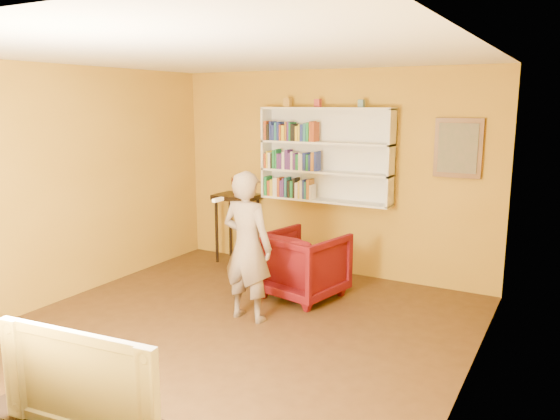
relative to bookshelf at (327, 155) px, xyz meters
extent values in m
cube|color=#402914|center=(0.00, -2.41, -1.65)|extent=(5.30, 5.80, 0.12)
cube|color=#B08220|center=(0.00, 0.11, -0.24)|extent=(5.30, 0.04, 2.70)
cube|color=#B08220|center=(-2.27, -2.41, -0.24)|extent=(0.04, 5.80, 2.70)
cube|color=#B08220|center=(2.27, -2.41, -0.24)|extent=(0.04, 5.80, 2.70)
cube|color=white|center=(0.00, -2.41, 1.14)|extent=(5.30, 5.80, 0.06)
cube|color=white|center=(0.00, 0.07, 0.01)|extent=(1.80, 0.03, 1.20)
cube|color=white|center=(-0.89, -0.06, 0.01)|extent=(0.03, 0.28, 1.20)
cube|color=white|center=(0.89, -0.06, 0.01)|extent=(0.03, 0.28, 1.20)
cube|color=white|center=(0.00, -0.06, -0.59)|extent=(1.80, 0.28, 0.03)
cube|color=white|center=(0.00, -0.06, -0.21)|extent=(1.80, 0.28, 0.03)
cube|color=white|center=(0.00, -0.06, 0.17)|extent=(1.80, 0.28, 0.03)
cube|color=white|center=(0.00, -0.06, 0.61)|extent=(1.80, 0.28, 0.03)
cube|color=#1B7C42|center=(-0.84, -0.11, -0.45)|extent=(0.04, 0.16, 0.26)
cube|color=#A0441D|center=(-0.79, -0.11, -0.48)|extent=(0.04, 0.16, 0.21)
cube|color=gold|center=(-0.75, -0.11, -0.47)|extent=(0.04, 0.16, 0.22)
cube|color=white|center=(-0.71, -0.10, -0.45)|extent=(0.03, 0.19, 0.25)
cube|color=white|center=(-0.67, -0.10, -0.45)|extent=(0.03, 0.18, 0.26)
cube|color=#A0441D|center=(-0.64, -0.11, -0.45)|extent=(0.04, 0.15, 0.25)
cube|color=#4D297B|center=(-0.60, -0.10, -0.47)|extent=(0.03, 0.18, 0.22)
cube|color=#4D297B|center=(-0.57, -0.10, -0.45)|extent=(0.03, 0.18, 0.25)
cube|color=#216D7B|center=(-0.53, -0.12, -0.45)|extent=(0.04, 0.14, 0.27)
cube|color=black|center=(-0.48, -0.10, -0.47)|extent=(0.04, 0.18, 0.23)
cube|color=#1B7C42|center=(-0.44, -0.12, -0.47)|extent=(0.04, 0.15, 0.23)
cube|color=black|center=(-0.40, -0.11, -0.45)|extent=(0.03, 0.17, 0.27)
cube|color=white|center=(-0.36, -0.11, -0.47)|extent=(0.04, 0.16, 0.21)
cube|color=gold|center=(-0.33, -0.11, -0.46)|extent=(0.02, 0.17, 0.23)
cube|color=white|center=(-0.29, -0.09, -0.46)|extent=(0.03, 0.19, 0.25)
cube|color=navy|center=(-0.26, -0.12, -0.45)|extent=(0.03, 0.15, 0.26)
cube|color=#216D7B|center=(-0.23, -0.10, -0.46)|extent=(0.03, 0.18, 0.23)
cube|color=#AF6D23|center=(-0.19, -0.10, -0.45)|extent=(0.04, 0.17, 0.26)
cube|color=white|center=(-0.15, -0.11, -0.48)|extent=(0.03, 0.16, 0.19)
cube|color=#A0441D|center=(-0.84, -0.12, -0.10)|extent=(0.03, 0.15, 0.20)
cube|color=gold|center=(-0.81, -0.11, -0.08)|extent=(0.02, 0.16, 0.23)
cube|color=white|center=(-0.78, -0.10, -0.09)|extent=(0.04, 0.18, 0.21)
cube|color=black|center=(-0.74, -0.11, -0.10)|extent=(0.03, 0.16, 0.20)
cube|color=#1B7C42|center=(-0.71, -0.10, -0.08)|extent=(0.04, 0.19, 0.25)
cube|color=#1B7C42|center=(-0.68, -0.12, -0.07)|extent=(0.02, 0.14, 0.26)
cube|color=#4D297B|center=(-0.64, -0.11, -0.10)|extent=(0.03, 0.16, 0.21)
cube|color=#4D297B|center=(-0.61, -0.12, -0.10)|extent=(0.04, 0.15, 0.21)
cube|color=white|center=(-0.56, -0.10, -0.08)|extent=(0.04, 0.17, 0.23)
cube|color=#4D297B|center=(-0.52, -0.11, -0.07)|extent=(0.04, 0.16, 0.26)
cube|color=#4D297B|center=(-0.47, -0.10, -0.09)|extent=(0.04, 0.18, 0.22)
cube|color=white|center=(-0.43, -0.10, -0.08)|extent=(0.03, 0.18, 0.24)
cube|color=#4D297B|center=(-0.40, -0.10, -0.09)|extent=(0.04, 0.19, 0.22)
cube|color=#1B7C42|center=(-0.35, -0.10, -0.10)|extent=(0.04, 0.19, 0.21)
cube|color=white|center=(-0.32, -0.10, -0.08)|extent=(0.02, 0.18, 0.23)
cube|color=white|center=(-0.29, -0.10, -0.09)|extent=(0.03, 0.17, 0.22)
cube|color=navy|center=(-0.25, -0.10, -0.08)|extent=(0.04, 0.18, 0.23)
cube|color=#1B7C42|center=(-0.21, -0.10, -0.09)|extent=(0.03, 0.19, 0.21)
cube|color=navy|center=(-0.17, -0.10, -0.09)|extent=(0.03, 0.18, 0.21)
cube|color=#AF6D23|center=(-0.13, -0.10, -0.08)|extent=(0.04, 0.17, 0.24)
cube|color=navy|center=(-0.09, -0.11, -0.07)|extent=(0.03, 0.15, 0.26)
cube|color=#A0441D|center=(-0.84, -0.11, 0.31)|extent=(0.04, 0.16, 0.26)
cube|color=black|center=(-0.80, -0.11, 0.29)|extent=(0.04, 0.16, 0.21)
cube|color=navy|center=(-0.76, -0.11, 0.31)|extent=(0.02, 0.16, 0.25)
cube|color=navy|center=(-0.72, -0.12, 0.28)|extent=(0.04, 0.14, 0.20)
cube|color=#216D7B|center=(-0.68, -0.12, 0.30)|extent=(0.03, 0.15, 0.24)
cube|color=navy|center=(-0.64, -0.11, 0.30)|extent=(0.03, 0.16, 0.25)
cube|color=#A0441D|center=(-0.61, -0.10, 0.29)|extent=(0.02, 0.18, 0.21)
cube|color=gold|center=(-0.57, -0.12, 0.28)|extent=(0.04, 0.14, 0.20)
cube|color=#AF6D23|center=(-0.53, -0.10, 0.31)|extent=(0.02, 0.18, 0.25)
cube|color=#4D297B|center=(-0.49, -0.10, 0.31)|extent=(0.03, 0.17, 0.25)
cube|color=#1B7C42|center=(-0.47, -0.10, 0.30)|extent=(0.02, 0.18, 0.24)
cube|color=black|center=(-0.43, -0.10, 0.29)|extent=(0.03, 0.18, 0.22)
cube|color=black|center=(-0.40, -0.11, 0.28)|extent=(0.03, 0.15, 0.21)
cube|color=gold|center=(-0.37, -0.10, 0.28)|extent=(0.04, 0.17, 0.20)
cube|color=gold|center=(-0.33, -0.10, 0.29)|extent=(0.02, 0.19, 0.22)
cube|color=navy|center=(-0.29, -0.11, 0.29)|extent=(0.04, 0.16, 0.22)
cube|color=#216D7B|center=(-0.25, -0.10, 0.30)|extent=(0.04, 0.19, 0.24)
cube|color=#1B7C42|center=(-0.20, -0.11, 0.30)|extent=(0.04, 0.17, 0.25)
cube|color=#A0441D|center=(-0.17, -0.10, 0.31)|extent=(0.03, 0.17, 0.26)
cube|color=#A0441D|center=(-0.13, -0.10, 0.30)|extent=(0.04, 0.17, 0.25)
cube|color=#B98935|center=(-0.56, -0.06, 0.68)|extent=(0.09, 0.09, 0.12)
cube|color=#AB3939|center=(-0.12, -0.06, 0.67)|extent=(0.08, 0.08, 0.10)
cube|color=slate|center=(0.48, -0.06, 0.67)|extent=(0.07, 0.07, 0.10)
cube|color=brown|center=(1.65, 0.06, 0.16)|extent=(0.55, 0.04, 0.70)
cube|color=#7C6E5A|center=(1.65, 0.03, 0.16)|extent=(0.45, 0.02, 0.58)
cylinder|color=black|center=(-1.57, -0.33, -1.13)|extent=(0.04, 0.04, 0.92)
cylinder|color=black|center=(-1.08, -0.33, -1.13)|extent=(0.04, 0.04, 0.92)
cylinder|color=black|center=(-1.57, 0.02, -1.13)|extent=(0.04, 0.04, 0.92)
cylinder|color=black|center=(-1.08, 0.02, -1.13)|extent=(0.04, 0.04, 0.92)
cube|color=black|center=(-1.33, -0.16, -0.64)|extent=(0.60, 0.46, 0.07)
cylinder|color=maroon|center=(-1.33, -0.16, -0.60)|extent=(0.11, 0.11, 0.02)
cylinder|color=maroon|center=(-1.33, -0.16, -0.52)|extent=(0.03, 0.03, 0.14)
ellipsoid|color=maroon|center=(-1.33, -0.16, -0.41)|extent=(0.15, 0.15, 0.09)
cylinder|color=beige|center=(-1.25, -0.16, -0.41)|extent=(0.01, 0.01, 0.11)
cylinder|color=beige|center=(-1.26, -0.12, -0.41)|extent=(0.01, 0.01, 0.11)
cylinder|color=beige|center=(-1.29, -0.10, -0.41)|extent=(0.01, 0.01, 0.11)
cylinder|color=beige|center=(-1.33, -0.09, -0.41)|extent=(0.01, 0.01, 0.11)
cylinder|color=beige|center=(-1.36, -0.10, -0.41)|extent=(0.01, 0.01, 0.11)
cylinder|color=beige|center=(-1.39, -0.12, -0.41)|extent=(0.01, 0.01, 0.11)
cylinder|color=beige|center=(-1.40, -0.16, -0.41)|extent=(0.01, 0.01, 0.11)
cylinder|color=beige|center=(-1.39, -0.20, -0.41)|extent=(0.01, 0.01, 0.11)
cylinder|color=beige|center=(-1.36, -0.22, -0.41)|extent=(0.01, 0.01, 0.11)
cylinder|color=beige|center=(-1.33, -0.23, -0.41)|extent=(0.01, 0.01, 0.11)
cylinder|color=beige|center=(-1.29, -0.22, -0.41)|extent=(0.01, 0.01, 0.11)
cylinder|color=beige|center=(-1.26, -0.20, -0.41)|extent=(0.01, 0.01, 0.11)
imported|color=#45040D|center=(0.17, -1.01, -1.20)|extent=(1.00, 1.02, 0.79)
imported|color=#786658|center=(-0.04, -1.91, -0.80)|extent=(0.60, 0.41, 1.60)
cube|color=white|center=(-0.22, -2.16, -0.28)|extent=(0.04, 0.15, 0.04)
imported|color=black|center=(0.70, -4.66, -0.78)|extent=(1.03, 0.24, 0.59)
camera|label=1|loc=(2.94, -6.56, 0.69)|focal=35.00mm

